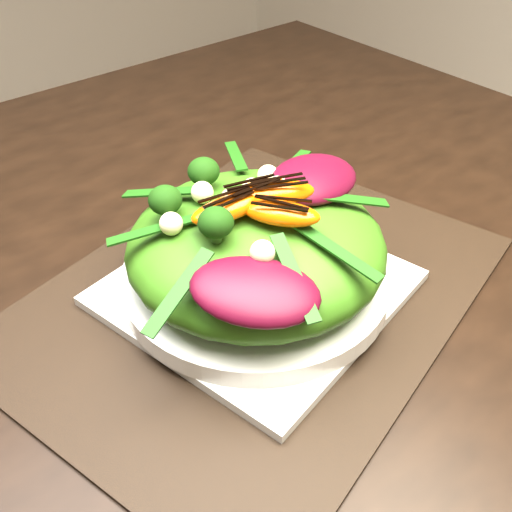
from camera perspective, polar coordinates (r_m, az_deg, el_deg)
placemat at (r=0.55m, az=0.00°, el=-3.51°), size 0.51×0.43×0.00m
plate_base at (r=0.55m, az=0.00°, el=-3.03°), size 0.27×0.27×0.01m
salad_bowl at (r=0.54m, az=0.00°, el=-1.97°), size 0.29×0.29×0.02m
lettuce_mound at (r=0.52m, az=0.00°, el=0.99°), size 0.29×0.29×0.08m
radicchio_leaf at (r=0.53m, az=5.56°, el=7.35°), size 0.10×0.07×0.02m
orange_segment at (r=0.50m, az=-0.39°, el=5.99°), size 0.07×0.04×0.02m
broccoli_floret at (r=0.48m, az=-6.57°, el=4.67°), size 0.05×0.05×0.04m
macadamia_nut at (r=0.50m, az=6.61°, el=4.92°), size 0.02×0.02×0.02m
balsamic_drizzle at (r=0.50m, az=-0.39°, el=6.87°), size 0.04×0.01×0.00m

